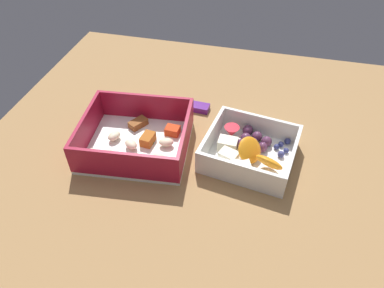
# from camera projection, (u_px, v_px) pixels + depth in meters

# --- Properties ---
(table_surface) EXTENTS (0.80, 0.80, 0.02)m
(table_surface) POSITION_uv_depth(u_px,v_px,m) (197.00, 157.00, 0.65)
(table_surface) COLOR #9E7547
(table_surface) RESTS_ON ground
(pasta_container) EXTENTS (0.20, 0.18, 0.06)m
(pasta_container) POSITION_uv_depth(u_px,v_px,m) (137.00, 139.00, 0.64)
(pasta_container) COLOR white
(pasta_container) RESTS_ON table_surface
(fruit_bowl) EXTENTS (0.17, 0.16, 0.05)m
(fruit_bowl) POSITION_uv_depth(u_px,v_px,m) (249.00, 150.00, 0.62)
(fruit_bowl) COLOR white
(fruit_bowl) RESTS_ON table_surface
(candy_bar) EXTENTS (0.07, 0.03, 0.01)m
(candy_bar) POSITION_uv_depth(u_px,v_px,m) (192.00, 106.00, 0.73)
(candy_bar) COLOR #51197A
(candy_bar) RESTS_ON table_surface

